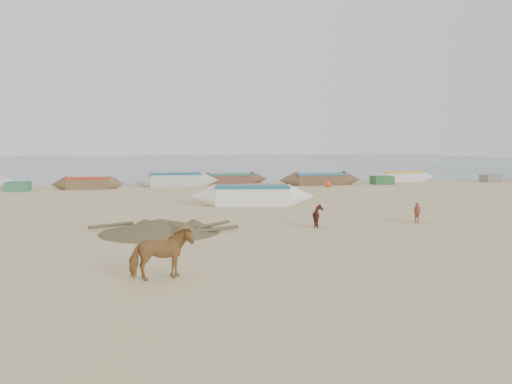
# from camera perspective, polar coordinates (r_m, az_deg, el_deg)

# --- Properties ---
(ground) EXTENTS (140.00, 140.00, 0.00)m
(ground) POSITION_cam_1_polar(r_m,az_deg,el_deg) (17.16, 2.56, -4.54)
(ground) COLOR tan
(ground) RESTS_ON ground
(sea) EXTENTS (160.00, 160.00, 0.00)m
(sea) POSITION_cam_1_polar(r_m,az_deg,el_deg) (98.56, -8.71, 3.55)
(sea) COLOR slate
(sea) RESTS_ON ground
(cow_adult) EXTENTS (1.45, 0.89, 1.14)m
(cow_adult) POSITION_cam_1_polar(r_m,az_deg,el_deg) (11.20, -10.79, -6.97)
(cow_adult) COLOR olive
(cow_adult) RESTS_ON ground
(calf_front) EXTENTS (0.93, 0.87, 0.83)m
(calf_front) POSITION_cam_1_polar(r_m,az_deg,el_deg) (19.95, 17.95, -2.20)
(calf_front) COLOR brown
(calf_front) RESTS_ON ground
(calf_right) EXTENTS (0.77, 0.86, 0.78)m
(calf_right) POSITION_cam_1_polar(r_m,az_deg,el_deg) (18.27, 7.24, -2.74)
(calf_right) COLOR #53221A
(calf_right) RESTS_ON ground
(near_canoe) EXTENTS (6.29, 2.16, 0.98)m
(near_canoe) POSITION_cam_1_polar(r_m,az_deg,el_deg) (24.59, -0.45, -0.40)
(near_canoe) COLOR white
(near_canoe) RESTS_ON ground
(debris_pile) EXTENTS (4.94, 4.94, 0.47)m
(debris_pile) POSITION_cam_1_polar(r_m,az_deg,el_deg) (17.28, -10.94, -3.78)
(debris_pile) COLOR brown
(debris_pile) RESTS_ON ground
(waterline_canoes) EXTENTS (57.78, 4.57, 0.98)m
(waterline_canoes) POSITION_cam_1_polar(r_m,az_deg,el_deg) (37.01, -4.42, 1.41)
(waterline_canoes) COLOR brown
(waterline_canoes) RESTS_ON ground
(beach_clutter) EXTENTS (45.26, 4.28, 0.64)m
(beach_clutter) POSITION_cam_1_polar(r_m,az_deg,el_deg) (36.58, 1.26, 1.18)
(beach_clutter) COLOR #316E48
(beach_clutter) RESTS_ON ground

